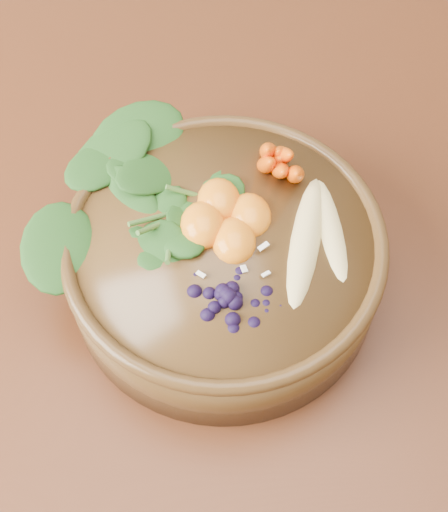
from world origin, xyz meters
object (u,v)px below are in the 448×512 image
Objects in this scene: mandarin_cluster at (226,211)px; stoneware_bowl at (224,261)px; banana_halves at (320,226)px; carrot_cluster at (282,141)px; blueberry_pile at (228,286)px; dining_table at (294,257)px; kale_heap at (174,170)px.

stoneware_bowl is at bearing -102.06° from mandarin_cluster.
stoneware_bowl is 0.06m from mandarin_cluster.
banana_halves is at bearing -2.97° from stoneware_bowl.
carrot_cluster is at bearing 113.06° from banana_halves.
stoneware_bowl is 0.09m from blueberry_pile.
mandarin_cluster is at bearing -145.71° from dining_table.
dining_table is 9.55× the size of banana_halves.
mandarin_cluster reaches higher than banana_halves.
mandarin_cluster is 0.69× the size of blueberry_pile.
kale_heap is 0.07m from mandarin_cluster.
kale_heap reaches higher than mandarin_cluster.
carrot_cluster reaches higher than kale_heap.
kale_heap is at bearing 132.50° from mandarin_cluster.
dining_table is 0.26m from blueberry_pile.
kale_heap is at bearing -169.49° from carrot_cluster.
dining_table is 0.21m from banana_halves.
dining_table is 0.22m from mandarin_cluster.
stoneware_bowl is 0.10m from banana_halves.
banana_halves is at bearing -15.46° from mandarin_cluster.
stoneware_bowl is 2.16× the size of blueberry_pile.
carrot_cluster is at bearing 44.48° from mandarin_cluster.
stoneware_bowl is 1.53× the size of kale_heap.
kale_heap is 2.38× the size of carrot_cluster.
dining_table is 0.24m from kale_heap.
carrot_cluster is at bearing -174.03° from dining_table.
dining_table is 19.17× the size of carrot_cluster.
carrot_cluster is 0.60× the size of blueberry_pile.
dining_table is at bearing 5.06° from kale_heap.
blueberry_pile is (-0.09, -0.06, 0.01)m from banana_halves.
blueberry_pile reaches higher than stoneware_bowl.
kale_heap is (-0.04, 0.07, 0.06)m from stoneware_bowl.
carrot_cluster reaches higher than banana_halves.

